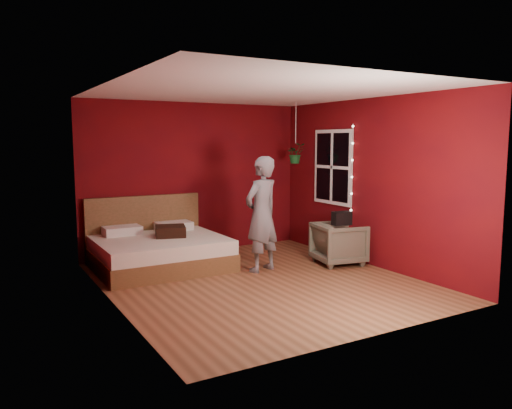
# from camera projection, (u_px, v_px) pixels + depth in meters

# --- Properties ---
(floor) EXTENTS (4.50, 4.50, 0.00)m
(floor) POSITION_uv_depth(u_px,v_px,m) (260.00, 282.00, 6.93)
(floor) COLOR brown
(floor) RESTS_ON ground
(room_walls) EXTENTS (4.04, 4.54, 2.62)m
(room_walls) POSITION_uv_depth(u_px,v_px,m) (260.00, 161.00, 6.71)
(room_walls) COLOR #650A0C
(room_walls) RESTS_ON ground
(window) EXTENTS (0.05, 0.97, 1.27)m
(window) POSITION_uv_depth(u_px,v_px,m) (333.00, 167.00, 8.48)
(window) COLOR white
(window) RESTS_ON room_walls
(fairy_lights) EXTENTS (0.04, 0.04, 1.45)m
(fairy_lights) POSITION_uv_depth(u_px,v_px,m) (352.00, 169.00, 8.02)
(fairy_lights) COLOR silver
(fairy_lights) RESTS_ON room_walls
(bed) EXTENTS (1.91, 1.62, 1.05)m
(bed) POSITION_uv_depth(u_px,v_px,m) (158.00, 250.00, 7.69)
(bed) COLOR brown
(bed) RESTS_ON ground
(person) EXTENTS (0.72, 0.58, 1.72)m
(person) POSITION_uv_depth(u_px,v_px,m) (262.00, 214.00, 7.41)
(person) COLOR slate
(person) RESTS_ON ground
(armchair) EXTENTS (0.85, 0.83, 0.66)m
(armchair) POSITION_uv_depth(u_px,v_px,m) (339.00, 243.00, 7.89)
(armchair) COLOR #5E5D4A
(armchair) RESTS_ON ground
(handbag) EXTENTS (0.30, 0.18, 0.21)m
(handbag) POSITION_uv_depth(u_px,v_px,m) (342.00, 218.00, 7.63)
(handbag) COLOR black
(handbag) RESTS_ON armchair
(throw_pillow) EXTENTS (0.56, 0.56, 0.16)m
(throw_pillow) POSITION_uv_depth(u_px,v_px,m) (170.00, 231.00, 7.72)
(throw_pillow) COLOR black
(throw_pillow) RESTS_ON bed
(hanging_plant) EXTENTS (0.36, 0.33, 1.05)m
(hanging_plant) POSITION_uv_depth(u_px,v_px,m) (296.00, 153.00, 8.68)
(hanging_plant) COLOR silver
(hanging_plant) RESTS_ON room_walls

